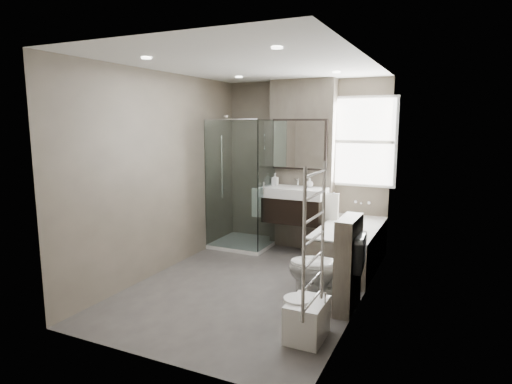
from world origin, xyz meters
The scene contains 15 objects.
room centered at (0.00, 0.00, 1.30)m, with size 2.70×3.90×2.70m.
vanity_pier centered at (0.00, 1.77, 1.30)m, with size 1.00×0.25×2.60m, color #5F574B.
vanity centered at (0.00, 1.43, 0.74)m, with size 0.95×0.47×0.66m.
mirror_cabinet centered at (0.00, 1.61, 1.63)m, with size 0.86×0.08×0.76m.
towel_left centered at (-0.56, 1.40, 0.72)m, with size 0.24×0.06×0.44m, color white.
towel_right centered at (0.56, 1.40, 0.72)m, with size 0.24×0.06×0.44m, color white.
shower_enclosure centered at (-0.75, 1.35, 0.49)m, with size 0.90×0.90×2.00m.
bathtub centered at (0.92, 1.10, 0.32)m, with size 0.75×1.60×0.57m.
window centered at (0.90, 1.88, 1.68)m, with size 0.98×0.06×1.33m.
toilet centered at (0.97, -0.25, 0.41)m, with size 0.46×0.80×0.82m, color white.
cistern_box centered at (1.21, -0.25, 0.50)m, with size 0.19×0.55×1.00m.
bidet centered at (1.01, -1.01, 0.19)m, with size 0.39×0.45×0.47m.
towel_radiator centered at (1.25, -1.60, 1.12)m, with size 0.03×0.49×1.10m.
soap_bottle_a centered at (-0.34, 1.49, 1.09)m, with size 0.08×0.08×0.19m, color white.
soap_bottle_b centered at (0.20, 1.53, 1.07)m, with size 0.11×0.11×0.14m, color white.
Camera 1 is at (2.15, -4.52, 1.96)m, focal length 30.00 mm.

